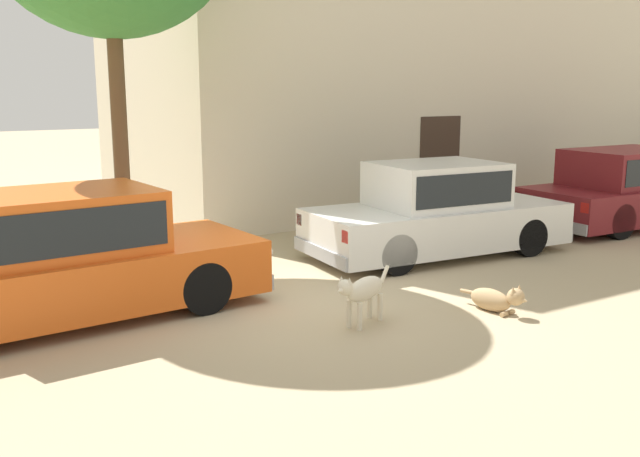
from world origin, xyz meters
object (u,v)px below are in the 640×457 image
Objects in this scene: stray_dog_tan at (362,291)px; parked_sedan_third at (630,187)px; parked_sedan_second at (437,210)px; parked_sedan_nearest at (69,256)px; stray_dog_spotted at (496,299)px.

parked_sedan_third is at bearing 173.80° from stray_dog_tan.
parked_sedan_second is at bearing -165.15° from stray_dog_tan.
parked_sedan_second is (5.84, 0.17, -0.01)m from parked_sedan_nearest.
parked_sedan_nearest reaches higher than stray_dog_tan.
stray_dog_spotted is at bearing -33.31° from parked_sedan_nearest.
parked_sedan_nearest is 1.04× the size of parked_sedan_second.
parked_sedan_third is at bearing 104.00° from stray_dog_spotted.
parked_sedan_nearest is at bearing -173.88° from parked_sedan_second.
parked_sedan_third reaches higher than stray_dog_spotted.
stray_dog_spotted is (-1.37, -2.71, -0.58)m from parked_sedan_second.
stray_dog_spotted is 1.76m from stray_dog_tan.
parked_sedan_nearest reaches higher than parked_sedan_third.
parked_sedan_second is 0.93× the size of parked_sedan_third.
parked_sedan_third is (10.82, 0.11, 0.01)m from parked_sedan_nearest.
stray_dog_spotted is (4.46, -2.54, -0.58)m from parked_sedan_nearest.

